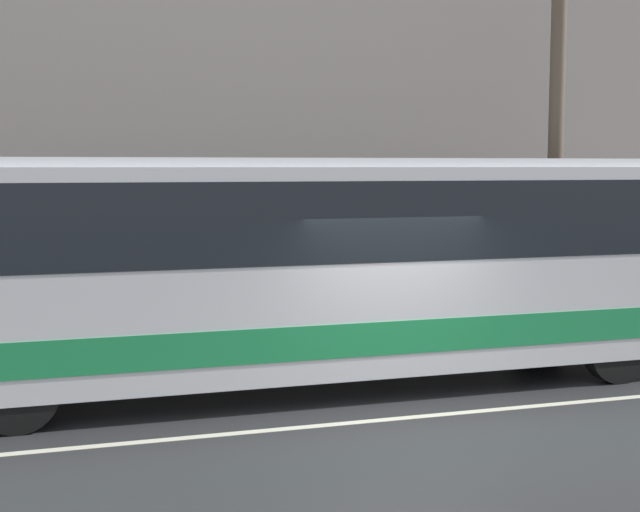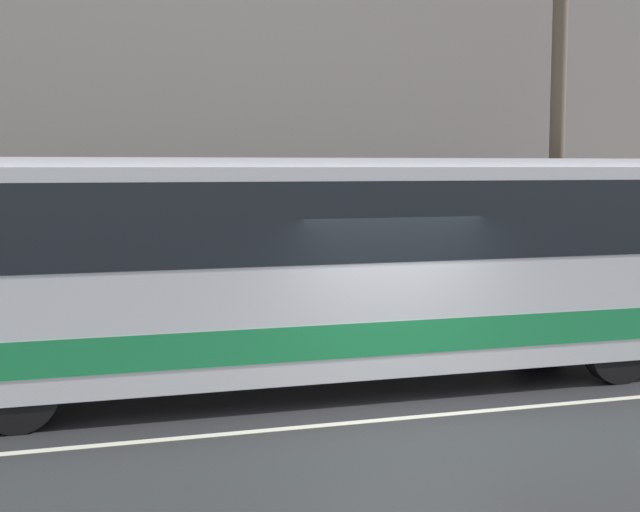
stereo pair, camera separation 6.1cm
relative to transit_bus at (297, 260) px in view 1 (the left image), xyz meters
name	(u,v)px [view 1 (the left image)]	position (x,y,z in m)	size (l,w,h in m)	color
ground_plane	(413,417)	(0.99, -1.88, -1.85)	(60.00, 60.00, 0.00)	#2D2D30
sidewalk	(294,333)	(0.99, 3.70, -1.78)	(60.00, 3.16, 0.14)	gray
building_facade	(270,88)	(0.99, 5.42, 2.88)	(60.00, 0.35, 9.80)	gray
lane_stripe	(413,417)	(0.99, -1.88, -1.84)	(54.00, 0.14, 0.01)	beige
transit_bus	(297,260)	(0.00, 0.00, 0.00)	(12.35, 2.48, 3.28)	silver
utility_pole_near	(556,113)	(5.73, 2.55, 2.29)	(0.28, 0.28, 7.99)	brown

